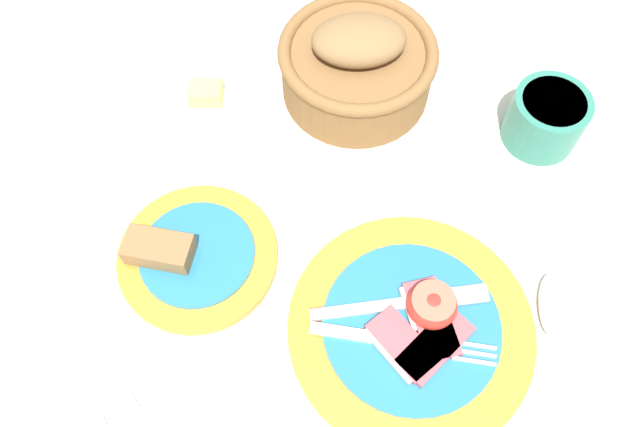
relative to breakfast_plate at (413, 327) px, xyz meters
The scene contains 7 objects.
ground_plane 0.09m from the breakfast_plate, 161.58° to the left, with size 3.00×3.00×0.00m, color beige.
breakfast_plate is the anchor object (origin of this frame).
bread_plate 0.25m from the breakfast_plate, behind, with size 0.17×0.17×0.04m.
sugar_cup 0.30m from the breakfast_plate, 68.16° to the left, with size 0.09×0.09×0.07m.
bread_basket 0.32m from the breakfast_plate, 111.91° to the left, with size 0.19×0.19×0.11m.
butter_dish 0.37m from the breakfast_plate, 141.64° to the left, with size 0.11×0.11×0.03m.
teaspoon_by_saucer 0.16m from the breakfast_plate, 32.15° to the left, with size 0.03×0.19×0.01m.
Camera 1 is at (0.03, -0.24, 0.62)m, focal length 35.00 mm.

